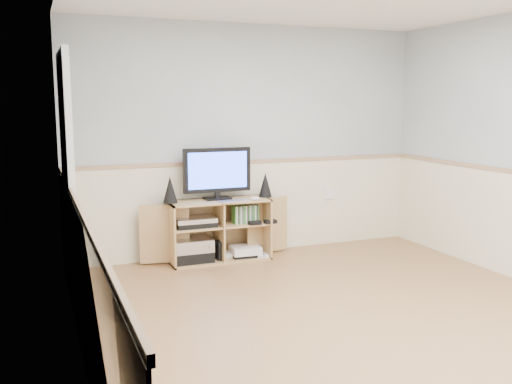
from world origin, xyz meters
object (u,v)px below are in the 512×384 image
media_cabinet (218,229)px  monitor (217,172)px  keyboard (234,201)px  game_consoles (244,251)px

media_cabinet → monitor: bearing=-90.0°
media_cabinet → monitor: 0.61m
media_cabinet → keyboard: (0.12, -0.19, 0.32)m
monitor → game_consoles: monitor is taller
media_cabinet → monitor: monitor is taller
media_cabinet → monitor: size_ratio=2.28×
monitor → game_consoles: bearing=-12.5°
keyboard → game_consoles: 0.62m
keyboard → monitor: bearing=113.8°
monitor → media_cabinet: bearing=90.0°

